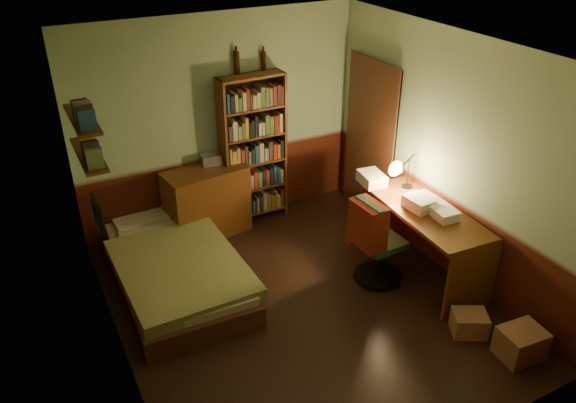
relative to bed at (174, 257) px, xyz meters
name	(u,v)px	position (x,y,z in m)	size (l,w,h in m)	color
floor	(299,306)	(0.99, -0.97, -0.33)	(3.50, 4.00, 0.02)	black
ceiling	(302,51)	(0.99, -0.97, 2.29)	(3.50, 4.00, 0.02)	silver
wall_back	(220,124)	(0.99, 1.04, 0.98)	(3.50, 0.02, 2.60)	#90AD87
wall_left	(106,243)	(-0.77, -0.97, 0.98)	(0.02, 4.00, 2.60)	#90AD87
wall_right	(448,157)	(2.75, -0.97, 0.98)	(0.02, 4.00, 2.60)	#90AD87
wall_front	(451,326)	(0.99, -2.98, 0.98)	(3.50, 0.02, 2.60)	#90AD87
doorway	(371,142)	(2.71, 0.33, 0.68)	(0.06, 0.90, 2.00)	black
door_trim	(369,142)	(2.68, 0.33, 0.68)	(0.02, 0.98, 2.08)	#3E2113
bed	(174,257)	(0.00, 0.00, 0.00)	(1.15, 2.15, 0.64)	olive
dresser	(207,202)	(0.67, 0.79, 0.11)	(0.97, 0.48, 0.86)	#582E12
mini_stereo	(211,159)	(0.80, 0.92, 0.60)	(0.23, 0.18, 0.12)	#B2B2B7
bookshelf	(253,150)	(1.35, 0.88, 0.62)	(0.81, 0.25, 1.89)	#582E12
bottle_left	(237,63)	(1.22, 0.99, 1.70)	(0.07, 0.07, 0.26)	black
bottle_right	(264,61)	(1.56, 0.99, 1.68)	(0.06, 0.06, 0.22)	black
desk	(422,243)	(2.43, -1.10, 0.09)	(0.63, 1.53, 0.82)	#582E12
paper_stack	(372,178)	(2.27, -0.33, 0.56)	(0.24, 0.33, 0.13)	silver
desk_lamp	(409,164)	(2.57, -0.59, 0.79)	(0.17, 0.17, 0.58)	black
office_chair	(381,238)	(1.98, -0.96, 0.21)	(0.53, 0.46, 1.05)	#265035
red_jacket	(358,173)	(1.72, -0.83, 0.97)	(0.22, 0.41, 0.48)	maroon
wall_shelf_lower	(89,155)	(-0.65, 0.13, 1.28)	(0.20, 0.90, 0.03)	#582E12
wall_shelf_upper	(82,119)	(-0.65, 0.13, 1.63)	(0.20, 0.90, 0.03)	#582E12
framed_picture	(97,213)	(-0.73, -0.37, 0.93)	(0.04, 0.32, 0.26)	black
cardboard_box_a	(521,343)	(2.43, -2.52, -0.17)	(0.39, 0.31, 0.29)	#986747
cardboard_box_b	(469,323)	(2.25, -2.08, -0.21)	(0.32, 0.26, 0.22)	#986747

